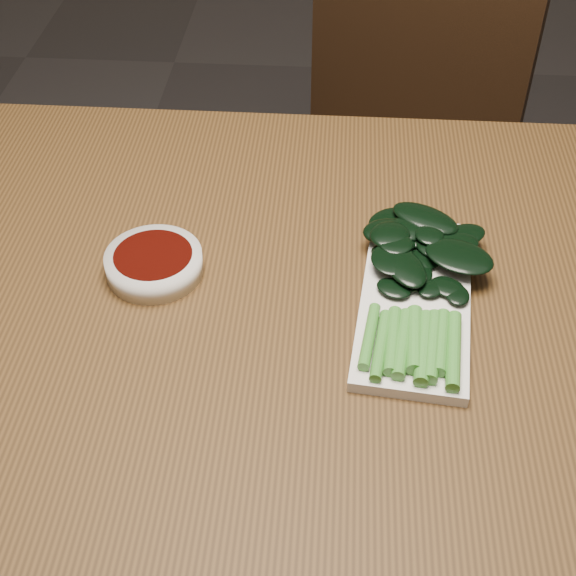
% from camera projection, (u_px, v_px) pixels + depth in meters
% --- Properties ---
extents(table, '(1.40, 0.80, 0.75)m').
position_uv_depth(table, '(286.00, 336.00, 0.98)').
color(table, '#4A3015').
rests_on(table, ground).
extents(chair_far, '(0.59, 0.59, 0.89)m').
position_uv_depth(chair_far, '(385.00, 162.00, 1.59)').
color(chair_far, black).
rests_on(chair_far, ground).
extents(sauce_bowl, '(0.11, 0.11, 0.03)m').
position_uv_depth(sauce_bowl, '(154.00, 263.00, 0.95)').
color(sauce_bowl, white).
rests_on(sauce_bowl, table).
extents(serving_plate, '(0.15, 0.29, 0.01)m').
position_uv_depth(serving_plate, '(415.00, 300.00, 0.91)').
color(serving_plate, white).
rests_on(serving_plate, table).
extents(gai_lan, '(0.17, 0.31, 0.02)m').
position_uv_depth(gai_lan, '(418.00, 268.00, 0.93)').
color(gai_lan, '#459433').
rests_on(gai_lan, serving_plate).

